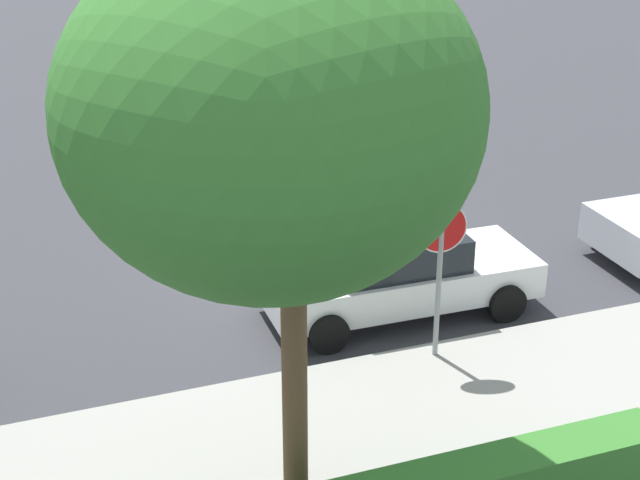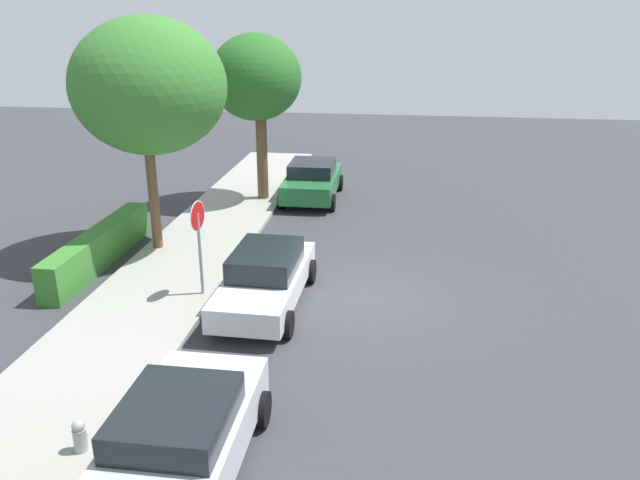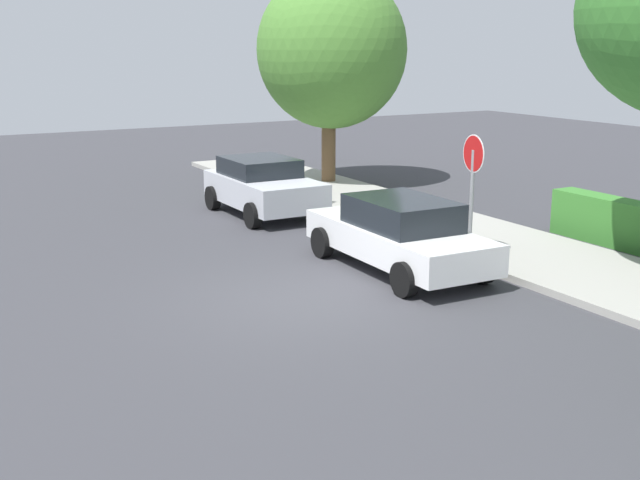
% 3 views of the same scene
% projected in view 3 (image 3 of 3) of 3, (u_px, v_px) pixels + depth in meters
% --- Properties ---
extents(ground_plane, '(60.00, 60.00, 0.00)m').
position_uv_depth(ground_plane, '(307.00, 299.00, 14.04)').
color(ground_plane, '#38383D').
extents(sidewalk_curb, '(32.00, 3.15, 0.14)m').
position_uv_depth(sidewalk_curb, '(536.00, 256.00, 16.58)').
color(sidewalk_curb, '#9E9B93').
rests_on(sidewalk_curb, ground_plane).
extents(stop_sign, '(0.76, 0.12, 2.60)m').
position_uv_depth(stop_sign, '(473.00, 175.00, 16.12)').
color(stop_sign, gray).
rests_on(stop_sign, ground_plane).
extents(parked_car_white, '(4.54, 2.03, 1.45)m').
position_uv_depth(parked_car_white, '(399.00, 234.00, 15.67)').
color(parked_car_white, white).
rests_on(parked_car_white, ground_plane).
extents(parked_car_silver, '(3.82, 2.09, 1.46)m').
position_uv_depth(parked_car_silver, '(263.00, 186.00, 20.83)').
color(parked_car_silver, silver).
rests_on(parked_car_silver, ground_plane).
extents(street_tree_near_corner, '(4.61, 4.61, 6.59)m').
position_uv_depth(street_tree_near_corner, '(332.00, 50.00, 24.52)').
color(street_tree_near_corner, brown).
rests_on(street_tree_near_corner, ground_plane).
extents(fire_hydrant, '(0.30, 0.22, 0.72)m').
position_uv_depth(fire_hydrant, '(326.00, 195.00, 21.70)').
color(fire_hydrant, '#A5A5A8').
rests_on(fire_hydrant, ground_plane).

